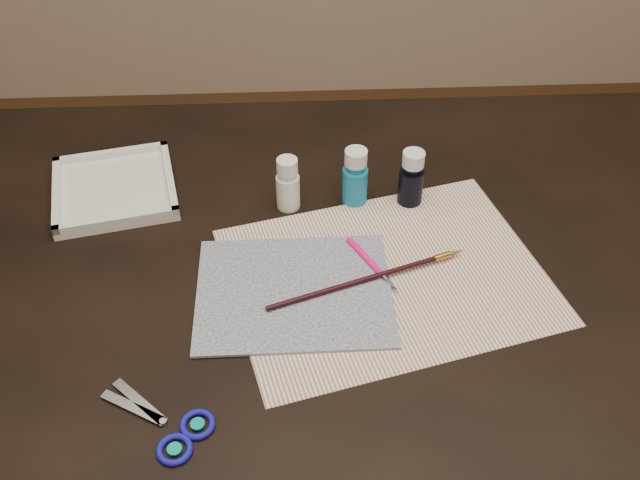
{
  "coord_description": "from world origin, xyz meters",
  "views": [
    {
      "loc": [
        -0.04,
        -0.74,
        1.48
      ],
      "look_at": [
        0.0,
        0.0,
        0.8
      ],
      "focal_mm": 40.0,
      "sensor_mm": 36.0,
      "label": 1
    }
  ],
  "objects_px": {
    "canvas": "(294,292)",
    "paint_bottle_white": "(288,183)",
    "scissors": "(150,420)",
    "palette_tray": "(114,188)",
    "paper": "(386,276)",
    "paint_bottle_navy": "(412,178)",
    "paint_bottle_cyan": "(355,176)"
  },
  "relations": [
    {
      "from": "canvas",
      "to": "paint_bottle_white",
      "type": "height_order",
      "value": "paint_bottle_white"
    },
    {
      "from": "scissors",
      "to": "palette_tray",
      "type": "bearing_deg",
      "value": -46.14
    },
    {
      "from": "paper",
      "to": "paint_bottle_white",
      "type": "xyz_separation_m",
      "value": [
        -0.14,
        0.16,
        0.04
      ]
    },
    {
      "from": "paint_bottle_navy",
      "to": "scissors",
      "type": "xyz_separation_m",
      "value": [
        -0.36,
        -0.39,
        -0.04
      ]
    },
    {
      "from": "paper",
      "to": "paint_bottle_navy",
      "type": "height_order",
      "value": "paint_bottle_navy"
    },
    {
      "from": "paint_bottle_cyan",
      "to": "palette_tray",
      "type": "xyz_separation_m",
      "value": [
        -0.39,
        0.04,
        -0.04
      ]
    },
    {
      "from": "canvas",
      "to": "palette_tray",
      "type": "distance_m",
      "value": 0.37
    },
    {
      "from": "paint_bottle_navy",
      "to": "scissors",
      "type": "height_order",
      "value": "paint_bottle_navy"
    },
    {
      "from": "paint_bottle_white",
      "to": "scissors",
      "type": "height_order",
      "value": "paint_bottle_white"
    },
    {
      "from": "paint_bottle_cyan",
      "to": "paint_bottle_navy",
      "type": "xyz_separation_m",
      "value": [
        0.09,
        -0.01,
        -0.0
      ]
    },
    {
      "from": "paper",
      "to": "scissors",
      "type": "relative_size",
      "value": 2.71
    },
    {
      "from": "paint_bottle_cyan",
      "to": "palette_tray",
      "type": "distance_m",
      "value": 0.39
    },
    {
      "from": "paint_bottle_cyan",
      "to": "paint_bottle_white",
      "type": "bearing_deg",
      "value": -175.67
    },
    {
      "from": "paint_bottle_cyan",
      "to": "scissors",
      "type": "height_order",
      "value": "paint_bottle_cyan"
    },
    {
      "from": "paint_bottle_cyan",
      "to": "canvas",
      "type": "bearing_deg",
      "value": -116.8
    },
    {
      "from": "paint_bottle_white",
      "to": "paint_bottle_cyan",
      "type": "relative_size",
      "value": 0.93
    },
    {
      "from": "paper",
      "to": "paint_bottle_white",
      "type": "distance_m",
      "value": 0.22
    },
    {
      "from": "canvas",
      "to": "paint_bottle_white",
      "type": "distance_m",
      "value": 0.2
    },
    {
      "from": "paper",
      "to": "paint_bottle_white",
      "type": "relative_size",
      "value": 4.87
    },
    {
      "from": "paint_bottle_cyan",
      "to": "paint_bottle_navy",
      "type": "bearing_deg",
      "value": -3.88
    },
    {
      "from": "scissors",
      "to": "canvas",
      "type": "bearing_deg",
      "value": -101.6
    },
    {
      "from": "scissors",
      "to": "paper",
      "type": "bearing_deg",
      "value": -114.01
    },
    {
      "from": "paper",
      "to": "palette_tray",
      "type": "height_order",
      "value": "palette_tray"
    },
    {
      "from": "paper",
      "to": "paint_bottle_cyan",
      "type": "relative_size",
      "value": 4.51
    },
    {
      "from": "paint_bottle_navy",
      "to": "palette_tray",
      "type": "bearing_deg",
      "value": 174.78
    },
    {
      "from": "paint_bottle_white",
      "to": "palette_tray",
      "type": "bearing_deg",
      "value": 170.83
    },
    {
      "from": "paint_bottle_white",
      "to": "palette_tray",
      "type": "distance_m",
      "value": 0.29
    },
    {
      "from": "paint_bottle_cyan",
      "to": "paint_bottle_navy",
      "type": "relative_size",
      "value": 1.02
    },
    {
      "from": "canvas",
      "to": "scissors",
      "type": "height_order",
      "value": "scissors"
    },
    {
      "from": "paint_bottle_cyan",
      "to": "palette_tray",
      "type": "bearing_deg",
      "value": 174.48
    },
    {
      "from": "paint_bottle_navy",
      "to": "paint_bottle_white",
      "type": "bearing_deg",
      "value": -179.4
    },
    {
      "from": "paper",
      "to": "palette_tray",
      "type": "xyz_separation_m",
      "value": [
        -0.42,
        0.21,
        0.01
      ]
    }
  ]
}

